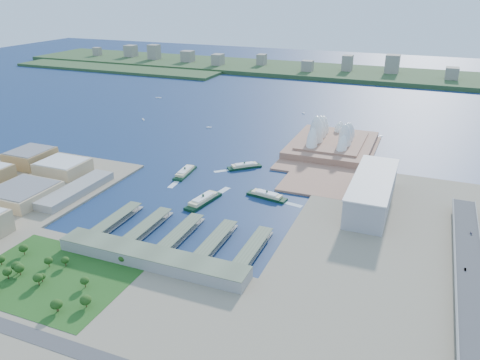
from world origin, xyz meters
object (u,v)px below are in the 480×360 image
at_px(ferry_c, 203,199).
at_px(car_c, 471,233).
at_px(opera_house, 333,131).
at_px(car_b, 465,269).
at_px(ferry_b, 244,165).
at_px(ferry_a, 185,171).
at_px(toaster_building, 372,192).
at_px(ferry_d, 267,194).

relative_size(ferry_c, car_c, 12.37).
distance_m(opera_house, car_c, 326.15).
bearing_deg(car_b, opera_house, 119.87).
bearing_deg(ferry_b, ferry_c, -43.16).
bearing_deg(opera_house, ferry_a, -132.30).
distance_m(toaster_building, ferry_b, 204.31).
relative_size(opera_house, ferry_c, 2.94).
distance_m(ferry_a, ferry_d, 140.08).
bearing_deg(ferry_b, ferry_d, -4.58).
bearing_deg(ferry_d, ferry_a, 87.01).
height_order(ferry_b, ferry_d, ferry_d).
distance_m(toaster_building, car_b, 166.69).
height_order(ferry_d, car_b, car_b).
distance_m(toaster_building, ferry_a, 264.74).
bearing_deg(car_c, ferry_c, -178.21).
xyz_separation_m(opera_house, car_c, (199.00, -257.89, -16.43)).
xyz_separation_m(opera_house, car_b, (191.00, -332.51, -16.44)).
bearing_deg(car_c, car_b, -96.12).
bearing_deg(toaster_building, ferry_c, -161.10).
distance_m(ferry_a, car_b, 391.62).
relative_size(ferry_d, car_c, 10.90).
relative_size(ferry_a, car_b, 13.01).
bearing_deg(car_b, ferry_c, 167.69).
bearing_deg(ferry_d, car_c, -88.27).
xyz_separation_m(ferry_a, car_b, (365.17, -141.12, 10.25)).
bearing_deg(ferry_c, ferry_b, -81.56).
height_order(opera_house, car_b, opera_house).
bearing_deg(car_c, ferry_a, 169.90).
bearing_deg(car_c, ferry_d, 171.64).
bearing_deg(car_b, ferry_a, 158.87).
relative_size(ferry_b, car_b, 11.90).
distance_m(opera_house, toaster_building, 219.62).
bearing_deg(car_c, ferry_b, 158.02).
distance_m(ferry_d, car_c, 239.49).
relative_size(ferry_b, car_c, 10.38).
relative_size(toaster_building, ferry_d, 2.87).
relative_size(opera_house, ferry_b, 3.50).
relative_size(opera_house, car_b, 41.70).
xyz_separation_m(ferry_a, ferry_d, (136.44, -31.70, -0.21)).
relative_size(ferry_a, ferry_d, 1.04).
height_order(opera_house, ferry_a, opera_house).
height_order(ferry_a, ferry_c, ferry_c).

